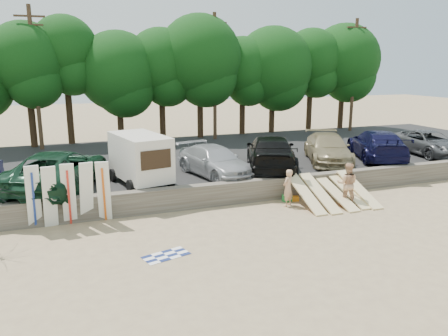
{
  "coord_description": "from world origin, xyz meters",
  "views": [
    {
      "loc": [
        -8.51,
        -14.51,
        6.09
      ],
      "look_at": [
        -2.07,
        3.0,
        1.67
      ],
      "focal_mm": 35.0,
      "sensor_mm": 36.0,
      "label": 1
    }
  ],
  "objects": [
    {
      "name": "utility_poles",
      "position": [
        2.0,
        16.0,
        5.43
      ],
      "size": [
        25.8,
        0.26,
        9.0
      ],
      "color": "#473321",
      "rests_on": "parking_lot"
    },
    {
      "name": "box_trailer",
      "position": [
        -5.37,
        5.13,
        1.99
      ],
      "size": [
        2.65,
        3.92,
        2.31
      ],
      "rotation": [
        0.0,
        0.0,
        0.21
      ],
      "color": "beige",
      "rests_on": "parking_lot"
    },
    {
      "name": "car_5",
      "position": [
        8.51,
        5.93,
        1.55
      ],
      "size": [
        4.5,
        6.34,
        1.71
      ],
      "primitive_type": "imported",
      "rotation": [
        0.0,
        0.0,
        2.74
      ],
      "color": "black",
      "rests_on": "parking_lot"
    },
    {
      "name": "car_1",
      "position": [
        -8.92,
        5.49,
        1.58
      ],
      "size": [
        5.09,
        6.96,
        1.76
      ],
      "primitive_type": "imported",
      "rotation": [
        0.0,
        0.0,
        2.75
      ],
      "color": "#123220",
      "rests_on": "parking_lot"
    },
    {
      "name": "beach_towel",
      "position": [
        -5.72,
        -1.44,
        0.01
      ],
      "size": [
        1.85,
        1.85,
        0.0
      ],
      "primitive_type": "plane",
      "rotation": [
        0.0,
        0.0,
        0.27
      ],
      "color": "white",
      "rests_on": "ground"
    },
    {
      "name": "gear_bag",
      "position": [
        1.17,
        2.33,
        0.11
      ],
      "size": [
        0.35,
        0.32,
        0.22
      ],
      "primitive_type": "cube",
      "rotation": [
        0.0,
        0.0,
        -0.25
      ],
      "color": "orange",
      "rests_on": "ground"
    },
    {
      "name": "parking_lot",
      "position": [
        0.0,
        10.5,
        0.35
      ],
      "size": [
        44.0,
        14.5,
        0.7
      ],
      "primitive_type": "cube",
      "color": "#282828",
      "rests_on": "ground"
    },
    {
      "name": "surfboard_upright_3",
      "position": [
        -7.92,
        2.56,
        1.26
      ],
      "size": [
        0.58,
        0.78,
        2.53
      ],
      "primitive_type": "cube",
      "rotation": [
        0.26,
        0.0,
        0.12
      ],
      "color": "white",
      "rests_on": "ground"
    },
    {
      "name": "surfboard_low_1",
      "position": [
        1.88,
        1.43,
        0.57
      ],
      "size": [
        0.56,
        2.83,
        1.13
      ],
      "primitive_type": "cube",
      "rotation": [
        0.36,
        0.0,
        0.0
      ],
      "color": "beige",
      "rests_on": "ground"
    },
    {
      "name": "surfboard_low_2",
      "position": [
        2.75,
        1.44,
        0.45
      ],
      "size": [
        0.56,
        2.9,
        0.9
      ],
      "primitive_type": "cube",
      "rotation": [
        0.28,
        0.0,
        0.0
      ],
      "color": "beige",
      "rests_on": "ground"
    },
    {
      "name": "surfboard_upright_0",
      "position": [
        -9.81,
        2.55,
        1.27
      ],
      "size": [
        0.59,
        0.7,
        2.55
      ],
      "primitive_type": "cube",
      "rotation": [
        0.23,
        0.0,
        0.15
      ],
      "color": "white",
      "rests_on": "ground"
    },
    {
      "name": "seawall",
      "position": [
        0.0,
        3.0,
        0.5
      ],
      "size": [
        44.0,
        0.5,
        1.0
      ],
      "primitive_type": "cube",
      "color": "#6B6356",
      "rests_on": "ground"
    },
    {
      "name": "treeline",
      "position": [
        0.6,
        17.48,
        6.26
      ],
      "size": [
        34.0,
        6.73,
        9.04
      ],
      "color": "#382616",
      "rests_on": "parking_lot"
    },
    {
      "name": "car_4",
      "position": [
        5.38,
        6.24,
        1.48
      ],
      "size": [
        4.14,
        5.82,
        1.56
      ],
      "primitive_type": "imported",
      "rotation": [
        0.0,
        0.0,
        -0.41
      ],
      "color": "#8E7F5A",
      "rests_on": "parking_lot"
    },
    {
      "name": "cooler",
      "position": [
        0.79,
        2.4,
        0.16
      ],
      "size": [
        0.44,
        0.38,
        0.32
      ],
      "primitive_type": "cube",
      "rotation": [
        0.0,
        0.0,
        0.23
      ],
      "color": "#258839",
      "rests_on": "ground"
    },
    {
      "name": "beachgoer_b",
      "position": [
        3.08,
        1.12,
        0.94
      ],
      "size": [
        1.16,
        1.11,
        1.89
      ],
      "primitive_type": "imported",
      "rotation": [
        0.0,
        0.0,
        2.55
      ],
      "color": "tan",
      "rests_on": "ground"
    },
    {
      "name": "surfboard_low_4",
      "position": [
        3.91,
        1.36,
        0.56
      ],
      "size": [
        0.56,
        2.84,
        1.11
      ],
      "primitive_type": "cube",
      "rotation": [
        0.36,
        0.0,
        0.0
      ],
      "color": "beige",
      "rests_on": "ground"
    },
    {
      "name": "surfboard_upright_1",
      "position": [
        -9.24,
        2.4,
        1.26
      ],
      "size": [
        0.58,
        0.82,
        2.52
      ],
      "primitive_type": "cube",
      "rotation": [
        0.28,
        0.0,
        0.11
      ],
      "color": "white",
      "rests_on": "ground"
    },
    {
      "name": "surfboard_low_0",
      "position": [
        1.19,
        1.5,
        0.59
      ],
      "size": [
        0.56,
        2.81,
        1.17
      ],
      "primitive_type": "cube",
      "rotation": [
        0.38,
        0.0,
        0.0
      ],
      "color": "beige",
      "rests_on": "ground"
    },
    {
      "name": "surfboard_upright_4",
      "position": [
        -7.27,
        2.46,
        1.27
      ],
      "size": [
        0.58,
        0.76,
        2.53
      ],
      "primitive_type": "cube",
      "rotation": [
        0.25,
        0.0,
        -0.12
      ],
      "color": "white",
      "rests_on": "ground"
    },
    {
      "name": "car_3",
      "position": [
        1.53,
        5.7,
        1.59
      ],
      "size": [
        4.74,
        6.65,
        1.79
      ],
      "primitive_type": "imported",
      "rotation": [
        0.0,
        0.0,
        2.73
      ],
      "color": "black",
      "rests_on": "parking_lot"
    },
    {
      "name": "surfboard_low_3",
      "position": [
        3.47,
        1.54,
        0.49
      ],
      "size": [
        0.56,
        2.88,
        0.98
      ],
      "primitive_type": "cube",
      "rotation": [
        0.31,
        0.0,
        0.0
      ],
      "color": "beige",
      "rests_on": "ground"
    },
    {
      "name": "surfboard_upright_2",
      "position": [
        -8.57,
        2.5,
        1.27
      ],
      "size": [
        0.51,
        0.69,
        2.54
      ],
      "primitive_type": "cube",
      "rotation": [
        0.24,
        0.0,
        0.02
      ],
      "color": "white",
      "rests_on": "ground"
    },
    {
      "name": "ground",
      "position": [
        0.0,
        0.0,
        0.0
      ],
      "size": [
        120.0,
        120.0,
        0.0
      ],
      "primitive_type": "plane",
      "color": "tan",
      "rests_on": "ground"
    },
    {
      "name": "beachgoer_a",
      "position": [
        0.48,
        1.8,
        0.83
      ],
      "size": [
        0.72,
        0.65,
        1.66
      ],
      "primitive_type": "imported",
      "rotation": [
        0.0,
        0.0,
        3.68
      ],
      "color": "tan",
      "rests_on": "ground"
    },
    {
      "name": "car_6",
      "position": [
        12.38,
        5.91,
        1.42
      ],
      "size": [
        2.94,
        5.43,
        1.45
      ],
      "primitive_type": "imported",
      "rotation": [
        0.0,
        0.0,
        -0.11
      ],
      "color": "#434548",
      "rests_on": "parking_lot"
    },
    {
      "name": "car_2",
      "position": [
        -1.65,
        5.47,
        1.43
      ],
      "size": [
        3.15,
        5.36,
        1.46
      ],
      "primitive_type": "imported",
      "rotation": [
        0.0,
        0.0,
        0.23
      ],
      "color": "#A2A3A7",
      "rests_on": "parking_lot"
    }
  ]
}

